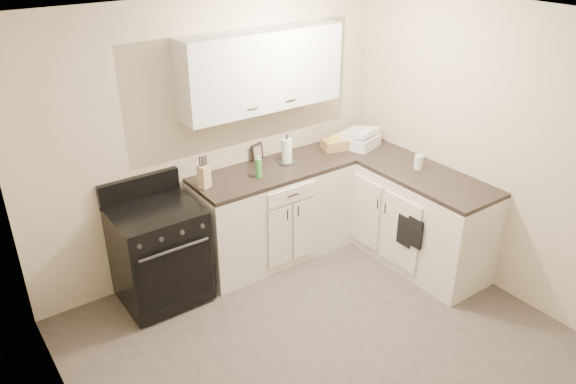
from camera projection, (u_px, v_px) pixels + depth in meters
floor at (337, 358)px, 4.34m from camera, size 3.60×3.60×0.00m
ceiling at (354, 27)px, 3.22m from camera, size 3.60×3.60×0.00m
wall_back at (215, 138)px, 5.09m from camera, size 3.60×0.00×3.60m
wall_right at (508, 156)px, 4.71m from camera, size 0.00×3.60×3.60m
wall_left at (75, 318)px, 2.85m from camera, size 0.00×3.60×3.60m
base_cabinets_back at (273, 215)px, 5.45m from camera, size 1.55×0.60×0.90m
base_cabinets_right at (400, 210)px, 5.53m from camera, size 0.60×1.90×0.90m
countertop_back at (273, 171)px, 5.24m from camera, size 1.55×0.60×0.04m
countertop_right at (405, 167)px, 5.32m from camera, size 0.60×1.90×0.04m
upper_cabinets at (262, 70)px, 4.94m from camera, size 1.55×0.30×0.70m
stove at (160, 254)px, 4.81m from camera, size 0.71×0.61×0.86m
knife_block at (204, 176)px, 4.85m from camera, size 0.11×0.11×0.20m
paper_towel at (287, 151)px, 5.31m from camera, size 0.11×0.11×0.24m
soap_bottle at (259, 168)px, 5.03m from camera, size 0.07×0.07×0.18m
picture_frame at (257, 152)px, 5.38m from camera, size 0.14×0.07×0.17m
wicker_basket at (337, 144)px, 5.66m from camera, size 0.34×0.27×0.10m
countertop_grill at (360, 141)px, 5.71m from camera, size 0.40×0.39×0.12m
glass_jar at (418, 162)px, 5.21m from camera, size 0.10×0.10×0.13m
oven_mitt_near at (415, 233)px, 4.98m from camera, size 0.02×0.16×0.28m
oven_mitt_far at (405, 231)px, 5.08m from camera, size 0.02×0.17×0.29m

